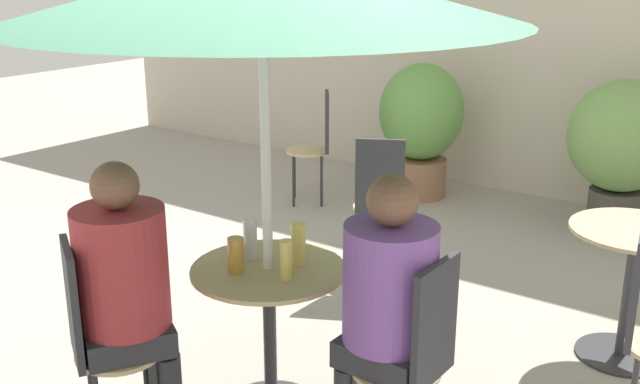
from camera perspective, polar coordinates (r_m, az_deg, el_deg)
storefront_wall at (r=6.72m, az=17.11°, el=12.11°), size 10.00×0.06×3.00m
cafe_table_near at (r=3.44m, az=-3.89°, el=-9.13°), size 0.70×0.70×0.73m
cafe_table_far at (r=4.21m, az=22.64°, el=-5.52°), size 0.67×0.67×0.73m
bistro_chair_0 at (r=3.27m, az=-16.80°, el=-10.18°), size 0.41×0.42×0.96m
bistro_chair_1 at (r=3.03m, az=7.38°, el=-11.93°), size 0.37×0.37×0.96m
bistro_chair_2 at (r=6.36m, az=-0.14°, el=4.13°), size 0.42×0.41×0.96m
bistro_chair_3 at (r=4.85m, az=4.60°, el=-0.25°), size 0.40×0.41×0.96m
seated_person_0 at (r=3.21m, az=-14.48°, el=-6.91°), size 0.46×0.47×1.29m
seated_person_1 at (r=3.01m, az=5.06°, el=-8.22°), size 0.38×0.37×1.27m
beer_glass_0 at (r=3.20m, az=-2.59°, el=-5.17°), size 0.06×0.06×0.17m
beer_glass_1 at (r=3.35m, az=-1.66°, el=-3.94°), size 0.07×0.07×0.19m
beer_glass_2 at (r=3.42m, az=-5.33°, el=-3.54°), size 0.06×0.06×0.19m
beer_glass_3 at (r=3.29m, az=-6.43°, el=-4.80°), size 0.07×0.07×0.16m
potted_plant_0 at (r=6.60m, az=7.69°, el=5.35°), size 0.73×0.73×1.18m
potted_plant_1 at (r=6.09m, az=22.02°, el=3.54°), size 0.81×0.81×1.18m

